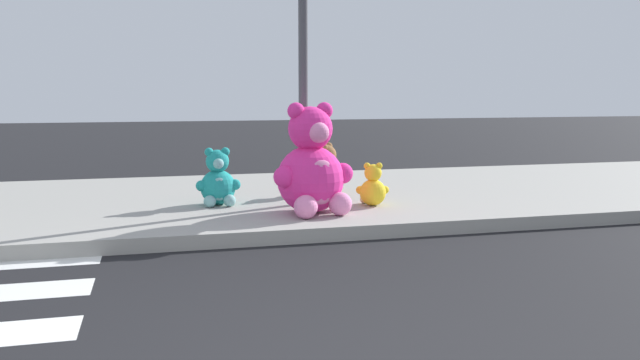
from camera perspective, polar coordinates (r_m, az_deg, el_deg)
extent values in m
cube|color=#9E9B93|center=(8.41, -9.37, -1.99)|extent=(28.00, 4.40, 0.15)
cylinder|color=#4C4C51|center=(7.66, -1.52, 9.74)|extent=(0.11, 0.11, 3.20)
sphere|color=#F22D93|center=(7.18, -0.86, 0.08)|extent=(0.76, 0.76, 0.76)
ellipsoid|color=pink|center=(6.93, 0.11, -0.19)|extent=(0.44, 0.25, 0.49)
sphere|color=#F22D93|center=(7.12, -0.87, 4.58)|extent=(0.50, 0.50, 0.50)
sphere|color=pink|center=(6.93, -0.12, 4.25)|extent=(0.23, 0.23, 0.23)
sphere|color=#F22D93|center=(7.19, 0.39, 6.20)|extent=(0.19, 0.19, 0.19)
sphere|color=#F22D93|center=(7.24, 2.03, 0.60)|extent=(0.24, 0.24, 0.24)
sphere|color=pink|center=(7.02, 1.81, -2.14)|extent=(0.26, 0.26, 0.26)
sphere|color=#F22D93|center=(7.04, -2.15, 6.16)|extent=(0.19, 0.19, 0.19)
sphere|color=#F22D93|center=(6.94, -3.20, 0.27)|extent=(0.24, 0.24, 0.24)
sphere|color=pink|center=(6.84, -1.27, -2.41)|extent=(0.26, 0.26, 0.26)
sphere|color=teal|center=(7.79, -9.07, -0.64)|extent=(0.42, 0.42, 0.42)
ellipsoid|color=#7BBFBC|center=(7.64, -8.96, -0.80)|extent=(0.23, 0.09, 0.27)
sphere|color=teal|center=(7.75, -9.12, 1.67)|extent=(0.28, 0.28, 0.28)
sphere|color=#7BBFBC|center=(7.63, -9.03, 1.45)|extent=(0.13, 0.13, 0.13)
sphere|color=teal|center=(7.75, -8.42, 2.50)|extent=(0.11, 0.11, 0.11)
sphere|color=teal|center=(7.75, -7.56, -0.41)|extent=(0.13, 0.13, 0.13)
sphere|color=#7BBFBC|center=(7.65, -8.05, -1.83)|extent=(0.15, 0.15, 0.15)
sphere|color=teal|center=(7.73, -9.85, 2.46)|extent=(0.11, 0.11, 0.11)
sphere|color=teal|center=(7.72, -10.52, -0.51)|extent=(0.13, 0.13, 0.13)
sphere|color=#7BBFBC|center=(7.62, -9.78, -1.89)|extent=(0.15, 0.15, 0.15)
sphere|color=olive|center=(8.53, 0.55, 0.18)|extent=(0.42, 0.42, 0.42)
ellipsoid|color=tan|center=(8.58, -0.38, 0.23)|extent=(0.21, 0.24, 0.27)
sphere|color=olive|center=(8.50, 0.56, 2.25)|extent=(0.27, 0.27, 0.27)
sphere|color=tan|center=(8.54, -0.17, 2.17)|extent=(0.12, 0.12, 0.12)
sphere|color=olive|center=(8.40, 0.34, 2.93)|extent=(0.10, 0.10, 0.10)
sphere|color=olive|center=(8.36, -0.24, 0.24)|extent=(0.13, 0.13, 0.13)
sphere|color=tan|center=(8.51, -0.83, -0.77)|extent=(0.14, 0.14, 0.14)
sphere|color=olive|center=(8.58, 0.77, 3.03)|extent=(0.10, 0.10, 0.10)
sphere|color=olive|center=(8.73, 0.67, 0.56)|extent=(0.13, 0.13, 0.13)
sphere|color=tan|center=(8.72, -0.28, -0.56)|extent=(0.14, 0.14, 0.14)
sphere|color=yellow|center=(7.66, 4.72, -1.11)|extent=(0.32, 0.32, 0.32)
ellipsoid|color=#F0DB80|center=(7.78, 4.63, -0.98)|extent=(0.18, 0.11, 0.21)
sphere|color=yellow|center=(7.63, 4.74, 0.64)|extent=(0.21, 0.21, 0.21)
sphere|color=#F0DB80|center=(7.72, 4.67, 0.63)|extent=(0.09, 0.09, 0.09)
sphere|color=yellow|center=(7.61, 4.20, 1.26)|extent=(0.08, 0.08, 0.08)
sphere|color=yellow|center=(7.68, 3.58, -0.89)|extent=(0.10, 0.10, 0.10)
sphere|color=#F0DB80|center=(7.80, 3.97, -1.71)|extent=(0.11, 0.11, 0.11)
sphere|color=yellow|center=(7.63, 5.29, 1.26)|extent=(0.08, 0.08, 0.08)
sphere|color=yellow|center=(7.72, 5.80, -0.88)|extent=(0.10, 0.10, 0.10)
sphere|color=#F0DB80|center=(7.82, 5.23, -1.70)|extent=(0.11, 0.11, 0.11)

